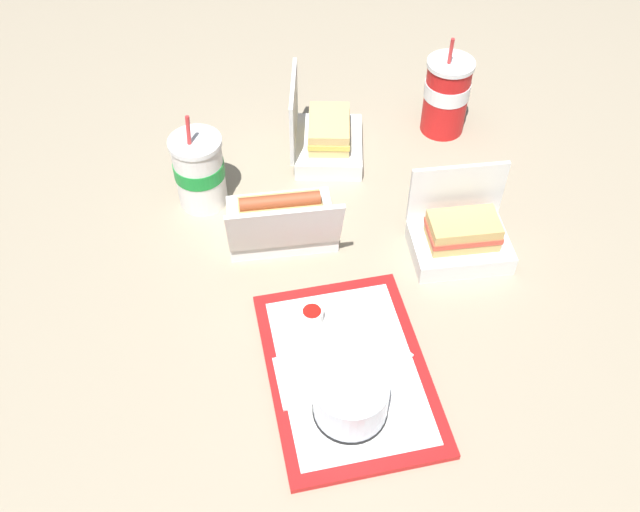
# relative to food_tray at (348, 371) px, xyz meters

# --- Properties ---
(ground_plane) EXTENTS (3.20, 3.20, 0.00)m
(ground_plane) POSITION_rel_food_tray_xyz_m (-0.27, -0.00, -0.01)
(ground_plane) COLOR gray
(food_tray) EXTENTS (0.39, 0.29, 0.01)m
(food_tray) POSITION_rel_food_tray_xyz_m (0.00, 0.00, 0.00)
(food_tray) COLOR red
(food_tray) RESTS_ON ground_plane
(cake_container) EXTENTS (0.12, 0.12, 0.07)m
(cake_container) POSITION_rel_food_tray_xyz_m (0.08, -0.01, 0.04)
(cake_container) COLOR black
(cake_container) RESTS_ON food_tray
(ketchup_cup) EXTENTS (0.04, 0.04, 0.02)m
(ketchup_cup) POSITION_rel_food_tray_xyz_m (-0.11, -0.05, 0.02)
(ketchup_cup) COLOR white
(ketchup_cup) RESTS_ON food_tray
(napkin_stack) EXTENTS (0.11, 0.11, 0.00)m
(napkin_stack) POSITION_rel_food_tray_xyz_m (0.01, -0.07, 0.01)
(napkin_stack) COLOR white
(napkin_stack) RESTS_ON food_tray
(plastic_fork) EXTENTS (0.09, 0.08, 0.00)m
(plastic_fork) POSITION_rel_food_tray_xyz_m (-0.05, 0.07, 0.01)
(plastic_fork) COLOR white
(plastic_fork) RESTS_ON food_tray
(clamshell_sandwich_right) EXTENTS (0.14, 0.18, 0.17)m
(clamshell_sandwich_right) POSITION_rel_food_tray_xyz_m (-0.25, 0.25, 0.04)
(clamshell_sandwich_right) COLOR white
(clamshell_sandwich_right) RESTS_ON ground_plane
(clamshell_sandwich_back) EXTENTS (0.20, 0.17, 0.18)m
(clamshell_sandwich_back) POSITION_rel_food_tray_xyz_m (-0.57, 0.03, 0.04)
(clamshell_sandwich_back) COLOR white
(clamshell_sandwich_back) RESTS_ON ground_plane
(clamshell_hotdog_left) EXTENTS (0.20, 0.21, 0.18)m
(clamshell_hotdog_left) POSITION_rel_food_tray_xyz_m (-0.33, -0.08, 0.03)
(clamshell_hotdog_left) COLOR white
(clamshell_hotdog_left) RESTS_ON ground_plane
(soda_cup_back) EXTENTS (0.10, 0.10, 0.23)m
(soda_cup_back) POSITION_rel_food_tray_xyz_m (-0.62, 0.31, 0.08)
(soda_cup_back) COLOR red
(soda_cup_back) RESTS_ON ground_plane
(soda_cup_corner) EXTENTS (0.10, 0.10, 0.22)m
(soda_cup_corner) POSITION_rel_food_tray_xyz_m (-0.45, -0.23, 0.07)
(soda_cup_corner) COLOR white
(soda_cup_corner) RESTS_ON ground_plane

